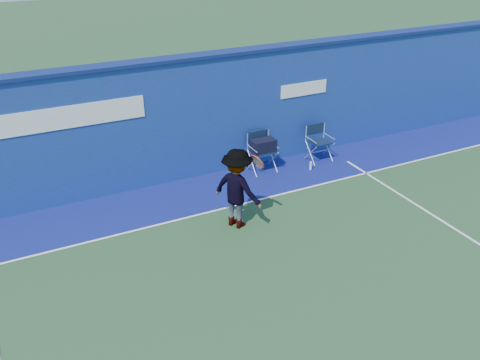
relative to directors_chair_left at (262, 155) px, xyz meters
name	(u,v)px	position (x,y,z in m)	size (l,w,h in m)	color
ground	(278,298)	(-2.16, -4.57, -0.44)	(80.00, 80.00, 0.00)	#274928
stadium_wall	(173,120)	(-2.16, 0.63, 1.11)	(24.00, 0.50, 3.08)	navy
out_of_bounds_strip	(192,196)	(-2.16, -0.47, -0.44)	(24.00, 1.80, 0.01)	navy
court_lines	(262,278)	(-2.16, -3.97, -0.43)	(24.00, 12.00, 0.01)	white
directors_chair_left	(262,155)	(0.00, 0.00, 0.00)	(0.61, 0.57, 1.04)	silver
directors_chair_right	(319,150)	(1.70, -0.11, -0.13)	(0.58, 0.52, 0.98)	silver
water_bottle	(311,166)	(1.17, -0.53, -0.33)	(0.07, 0.07, 0.23)	silver
tennis_player	(237,188)	(-1.74, -2.10, 0.44)	(1.13, 1.32, 1.77)	#EA4738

